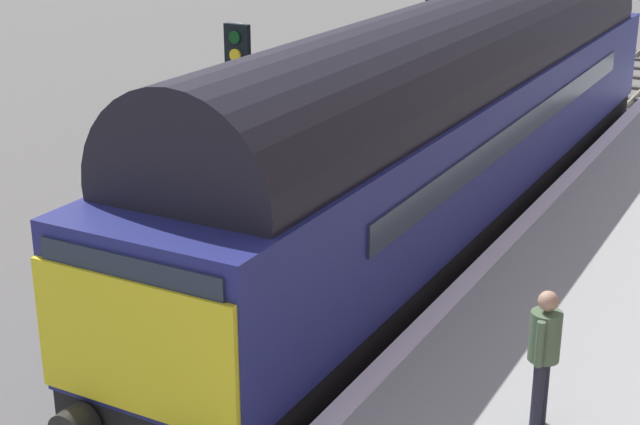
{
  "coord_description": "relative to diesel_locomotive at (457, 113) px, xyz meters",
  "views": [
    {
      "loc": [
        6.1,
        -9.27,
        6.85
      ],
      "look_at": [
        0.2,
        1.54,
        2.38
      ],
      "focal_mm": 53.81,
      "sensor_mm": 36.0,
      "label": 1
    }
  ],
  "objects": [
    {
      "name": "ground_plane",
      "position": [
        -0.0,
        -7.27,
        -2.49
      ],
      "size": [
        140.0,
        140.0,
        0.0
      ],
      "primitive_type": "plane",
      "color": "#5A5754",
      "rests_on": "ground"
    },
    {
      "name": "diesel_locomotive",
      "position": [
        0.0,
        0.0,
        0.0
      ],
      "size": [
        2.74,
        19.46,
        4.68
      ],
      "color": "black",
      "rests_on": "ground"
    },
    {
      "name": "signal_post_mid",
      "position": [
        -2.27,
        4.34,
        0.58
      ],
      "size": [
        0.44,
        0.22,
        4.8
      ],
      "color": "gray",
      "rests_on": "ground"
    },
    {
      "name": "signal_post_near",
      "position": [
        -2.27,
        -3.89,
        0.32
      ],
      "size": [
        0.44,
        0.22,
        4.51
      ],
      "color": "gray",
      "rests_on": "ground"
    },
    {
      "name": "waiting_passenger",
      "position": [
        3.83,
        -7.37,
        -0.5
      ],
      "size": [
        0.34,
        0.51,
        1.64
      ],
      "rotation": [
        0.0,
        0.0,
        1.58
      ],
      "color": "#252633",
      "rests_on": "station_platform"
    },
    {
      "name": "track_main",
      "position": [
        -0.0,
        -7.27,
        -2.43
      ],
      "size": [
        2.5,
        60.0,
        0.15
      ],
      "color": "gray",
      "rests_on": "ground"
    }
  ]
}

